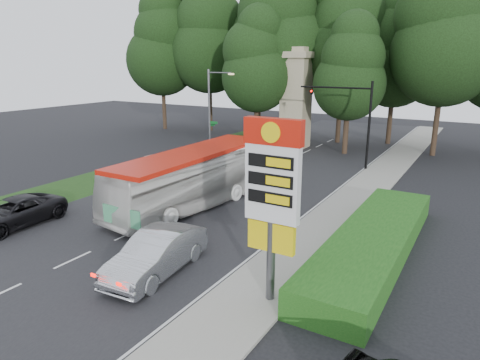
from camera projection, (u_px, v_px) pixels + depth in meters
The scene contains 21 objects.
ground at pixel (64, 265), 18.89m from camera, with size 120.00×120.00×0.00m, color black.
road_surface at pixel (215, 194), 28.85m from camera, with size 14.00×80.00×0.02m, color black.
sidewalk_right at pixel (337, 216), 24.68m from camera, with size 3.00×80.00×0.12m, color gray.
grass_verge_left at pixel (164, 161), 38.48m from camera, with size 5.00×50.00×0.02m, color #193814.
hedge at pixel (373, 242), 19.74m from camera, with size 3.00×14.00×1.20m, color #184B14.
gas_station_pylon at pixel (272, 187), 14.85m from camera, with size 2.10×0.45×6.85m.
traffic_signal_mast at pixel (354, 112), 34.78m from camera, with size 6.10×0.35×7.20m.
streetlight_signs at pixel (211, 109), 39.39m from camera, with size 2.75×0.98×8.00m.
monument at pixel (296, 98), 43.40m from camera, with size 3.00×3.00×10.05m.
tree_far_west at pixel (161, 45), 54.18m from camera, with size 8.96×8.96×17.60m.
tree_west_mid at pixel (209, 36), 52.64m from camera, with size 9.80×9.80×19.25m.
tree_west_near at pixel (259, 50), 51.81m from camera, with size 8.40×8.40×16.50m.
tree_center_left at pixel (283, 29), 45.51m from camera, with size 10.08×10.08×19.80m.
tree_center_right at pixel (344, 38), 44.50m from camera, with size 9.24×9.24×18.15m.
tree_east_near at pixel (396, 51), 44.07m from camera, with size 8.12×8.12×15.95m.
tree_east_mid at pixel (448, 30), 37.86m from camera, with size 9.52×9.52×18.70m.
tree_monument_left at pixel (257, 61), 43.57m from camera, with size 7.28×7.28×14.30m.
tree_monument_right at pixel (350, 69), 39.52m from camera, with size 6.72×6.72×13.20m.
transit_bus at pixel (194, 179), 26.12m from camera, with size 2.91×12.46×3.47m, color silver.
sedan_silver at pixel (156, 254), 17.91m from camera, with size 1.89×5.41×1.78m, color #AFB2B7.
suv_charcoal at pixel (14, 213), 23.14m from camera, with size 2.55×5.53×1.54m, color black.
Camera 1 is at (15.46, -10.85, 8.67)m, focal length 32.00 mm.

